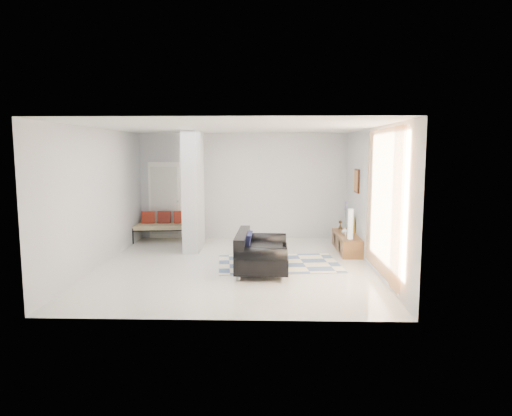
{
  "coord_description": "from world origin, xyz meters",
  "views": [
    {
      "loc": [
        0.69,
        -9.09,
        2.35
      ],
      "look_at": [
        0.41,
        0.6,
        1.12
      ],
      "focal_mm": 32.0,
      "sensor_mm": 36.0,
      "label": 1
    }
  ],
  "objects": [
    {
      "name": "bronze_figurine",
      "position": [
        2.47,
        2.17,
        0.51
      ],
      "size": [
        0.12,
        0.12,
        0.22
      ],
      "primitive_type": null,
      "rotation": [
        0.0,
        0.0,
        -0.13
      ],
      "color": "#312516",
      "rests_on": "media_console"
    },
    {
      "name": "wall_art",
      "position": [
        2.72,
        1.48,
        1.65
      ],
      "size": [
        0.04,
        0.45,
        0.55
      ],
      "primitive_type": "cube",
      "color": "#32190D",
      "rests_on": "wall_right"
    },
    {
      "name": "floor",
      "position": [
        0.0,
        0.0,
        0.0
      ],
      "size": [
        6.0,
        6.0,
        0.0
      ],
      "primitive_type": "plane",
      "color": "white",
      "rests_on": "ground"
    },
    {
      "name": "media_console",
      "position": [
        2.52,
        1.49,
        0.2
      ],
      "size": [
        0.45,
        1.75,
        0.8
      ],
      "color": "brown",
      "rests_on": "floor"
    },
    {
      "name": "wall_right",
      "position": [
        2.75,
        0.0,
        1.4
      ],
      "size": [
        0.0,
        6.0,
        6.0
      ],
      "primitive_type": "plane",
      "rotation": [
        1.57,
        0.0,
        -1.57
      ],
      "color": "silver",
      "rests_on": "ground"
    },
    {
      "name": "curtain",
      "position": [
        2.67,
        -1.15,
        1.45
      ],
      "size": [
        0.0,
        2.55,
        2.55
      ],
      "primitive_type": "plane",
      "rotation": [
        1.57,
        0.0,
        1.57
      ],
      "color": "#FF9A43",
      "rests_on": "wall_right"
    },
    {
      "name": "ceiling",
      "position": [
        0.0,
        0.0,
        2.8
      ],
      "size": [
        6.0,
        6.0,
        0.0
      ],
      "primitive_type": "plane",
      "rotation": [
        3.14,
        0.0,
        0.0
      ],
      "color": "white",
      "rests_on": "wall_back"
    },
    {
      "name": "partition_column",
      "position": [
        -1.1,
        1.6,
        1.4
      ],
      "size": [
        0.35,
        1.2,
        2.8
      ],
      "primitive_type": "cube",
      "color": "silver",
      "rests_on": "floor"
    },
    {
      "name": "wall_left",
      "position": [
        -2.75,
        0.0,
        1.4
      ],
      "size": [
        0.0,
        6.0,
        6.0
      ],
      "primitive_type": "plane",
      "rotation": [
        1.57,
        0.0,
        1.57
      ],
      "color": "silver",
      "rests_on": "ground"
    },
    {
      "name": "wall_front",
      "position": [
        0.0,
        -3.0,
        1.4
      ],
      "size": [
        6.0,
        0.0,
        6.0
      ],
      "primitive_type": "plane",
      "rotation": [
        -1.57,
        0.0,
        0.0
      ],
      "color": "silver",
      "rests_on": "ground"
    },
    {
      "name": "area_rug",
      "position": [
        0.9,
        0.2,
        0.01
      ],
      "size": [
        2.64,
        1.9,
        0.01
      ],
      "primitive_type": "cube",
      "rotation": [
        0.0,
        0.0,
        0.1
      ],
      "color": "beige",
      "rests_on": "floor"
    },
    {
      "name": "vase",
      "position": [
        2.47,
        1.44,
        0.49
      ],
      "size": [
        0.17,
        0.17,
        0.17
      ],
      "primitive_type": "imported",
      "rotation": [
        0.0,
        0.0,
        0.02
      ],
      "color": "white",
      "rests_on": "media_console"
    },
    {
      "name": "daybed",
      "position": [
        -1.93,
        2.62,
        0.41
      ],
      "size": [
        1.9,
        0.98,
        0.77
      ],
      "rotation": [
        0.0,
        0.0,
        0.12
      ],
      "color": "black",
      "rests_on": "floor"
    },
    {
      "name": "wall_back",
      "position": [
        0.0,
        3.0,
        1.4
      ],
      "size": [
        6.0,
        0.0,
        6.0
      ],
      "primitive_type": "plane",
      "rotation": [
        1.57,
        0.0,
        0.0
      ],
      "color": "silver",
      "rests_on": "ground"
    },
    {
      "name": "loveseat",
      "position": [
        0.5,
        -0.34,
        0.35
      ],
      "size": [
        1.03,
        1.71,
        0.76
      ],
      "rotation": [
        0.0,
        0.0,
        -0.02
      ],
      "color": "silver",
      "rests_on": "floor"
    },
    {
      "name": "cylinder_lamp",
      "position": [
        2.5,
        0.93,
        0.73
      ],
      "size": [
        0.12,
        0.12,
        0.66
      ],
      "primitive_type": "cylinder",
      "color": "silver",
      "rests_on": "media_console"
    },
    {
      "name": "hallway_door",
      "position": [
        -2.1,
        2.96,
        1.02
      ],
      "size": [
        0.85,
        0.06,
        2.04
      ],
      "primitive_type": "cube",
      "color": "white",
      "rests_on": "floor"
    }
  ]
}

